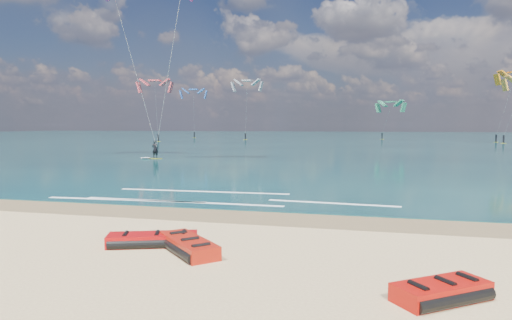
{
  "coord_description": "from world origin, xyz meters",
  "views": [
    {
      "loc": [
        6.93,
        -12.19,
        3.21
      ],
      "look_at": [
        1.85,
        8.0,
        1.61
      ],
      "focal_mm": 32.0,
      "sensor_mm": 36.0,
      "label": 1
    }
  ],
  "objects": [
    {
      "name": "packed_kite_right",
      "position": [
        8.24,
        -3.47,
        0.0
      ],
      "size": [
        2.27,
        2.1,
        0.4
      ],
      "primitive_type": null,
      "rotation": [
        0.0,
        0.0,
        0.65
      ],
      "color": "#BD0F08",
      "rests_on": "ground"
    },
    {
      "name": "ground",
      "position": [
        0.0,
        40.0,
        0.0
      ],
      "size": [
        320.0,
        320.0,
        0.0
      ],
      "primitive_type": "plane",
      "color": "tan",
      "rests_on": "ground"
    },
    {
      "name": "packed_kite_mid",
      "position": [
        2.51,
        -1.63,
        0.0
      ],
      "size": [
        2.52,
        2.53,
        0.41
      ],
      "primitive_type": null,
      "rotation": [
        0.0,
        0.0,
        -0.79
      ],
      "color": "#B51C0C",
      "rests_on": "ground"
    },
    {
      "name": "sea",
      "position": [
        0.0,
        104.0,
        0.02
      ],
      "size": [
        320.0,
        200.0,
        0.04
      ],
      "primitive_type": "cube",
      "color": "#092B33",
      "rests_on": "ground"
    },
    {
      "name": "shoreline_foam",
      "position": [
        -0.16,
        6.15,
        0.04
      ],
      "size": [
        14.82,
        3.68,
        0.01
      ],
      "color": "white",
      "rests_on": "ground"
    },
    {
      "name": "kitesurfer_main",
      "position": [
        -11.94,
        24.93,
        9.33
      ],
      "size": [
        8.48,
        6.13,
        17.6
      ],
      "rotation": [
        0.0,
        0.0,
        0.1
      ],
      "color": "gold",
      "rests_on": "sea"
    },
    {
      "name": "packed_kite_left",
      "position": [
        1.34,
        -1.27,
        0.0
      ],
      "size": [
        2.75,
        1.87,
        0.38
      ],
      "primitive_type": null,
      "rotation": [
        0.0,
        0.0,
        0.35
      ],
      "color": "#B6090A",
      "rests_on": "ground"
    },
    {
      "name": "distant_kites",
      "position": [
        -2.32,
        76.95,
        5.58
      ],
      "size": [
        70.73,
        28.82,
        12.18
      ],
      "color": "#D63F45",
      "rests_on": "ground"
    },
    {
      "name": "wet_sand_strip",
      "position": [
        0.0,
        3.0,
        0.0
      ],
      "size": [
        320.0,
        2.4,
        0.01
      ],
      "primitive_type": "cube",
      "color": "brown",
      "rests_on": "ground"
    }
  ]
}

